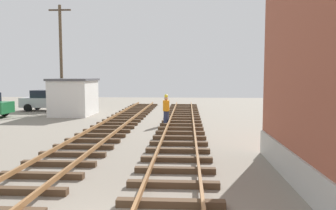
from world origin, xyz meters
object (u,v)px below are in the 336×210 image
at_px(utility_pole_far, 61,57).
at_px(track_worker_foreground, 166,110).
at_px(parked_car_silver, 48,100).
at_px(control_hut, 74,97).

height_order(utility_pole_far, track_worker_foreground, utility_pole_far).
relative_size(parked_car_silver, track_worker_foreground, 2.25).
distance_m(parked_car_silver, utility_pole_far, 4.06).
height_order(control_hut, utility_pole_far, utility_pole_far).
bearing_deg(utility_pole_far, parked_car_silver, 150.64).
xyz_separation_m(parked_car_silver, track_worker_foreground, (10.63, -7.69, 0.03)).
height_order(control_hut, track_worker_foreground, control_hut).
bearing_deg(control_hut, utility_pole_far, 130.03).
height_order(parked_car_silver, track_worker_foreground, track_worker_foreground).
xyz_separation_m(utility_pole_far, track_worker_foreground, (9.00, -6.78, -3.58)).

